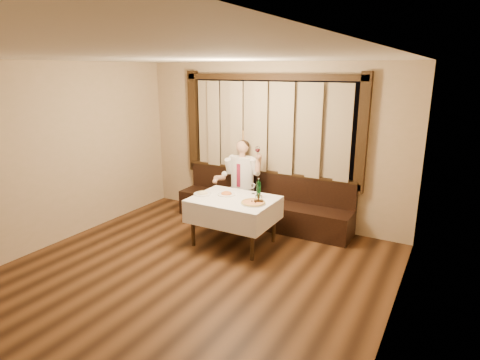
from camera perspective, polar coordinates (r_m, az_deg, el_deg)
The scene contains 10 objects.
room at distance 5.39m, azimuth -4.83°, elevation 2.83°, with size 5.01×6.01×2.81m.
banquette at distance 7.18m, azimuth 3.21°, elevation -3.78°, with size 3.20×0.61×0.94m.
dining_table at distance 6.21m, azimuth -0.90°, elevation -3.53°, with size 1.27×0.97×0.76m.
pizza at distance 5.93m, azimuth 1.89°, elevation -3.23°, with size 0.38×0.38×0.04m.
pasta_red at distance 6.34m, azimuth -1.94°, elevation -1.79°, with size 0.28×0.28×0.10m.
pasta_cream at distance 6.38m, azimuth -5.34°, elevation -1.72°, with size 0.28×0.28×0.10m.
green_bottle at distance 6.18m, azimuth 2.66°, elevation -1.35°, with size 0.07×0.07×0.31m.
table_wine_glass at distance 6.37m, azimuth 1.90°, elevation -0.86°, with size 0.07×0.07×0.17m.
cruet_caddy at distance 5.96m, azimuth 2.64°, elevation -2.82°, with size 0.14×0.11×0.14m.
seated_man at distance 7.12m, azimuth 0.07°, elevation 0.61°, with size 0.82×0.61×1.47m.
Camera 1 is at (2.95, -3.38, 2.67)m, focal length 30.00 mm.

